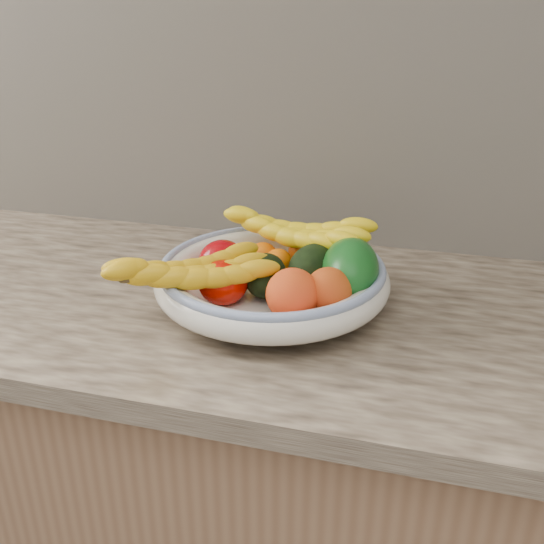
{
  "coord_description": "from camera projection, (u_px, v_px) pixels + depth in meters",
  "views": [
    {
      "loc": [
        0.24,
        0.78,
        1.37
      ],
      "look_at": [
        0.0,
        1.66,
        0.96
      ],
      "focal_mm": 40.0,
      "sensor_mm": 36.0,
      "label": 1
    }
  ],
  "objects": [
    {
      "name": "kitchen_counter",
      "position": [
        275.0,
        490.0,
        1.23
      ],
      "size": [
        2.44,
        0.66,
        1.4
      ],
      "color": "brown",
      "rests_on": "ground"
    },
    {
      "name": "fruit_bowl",
      "position": [
        272.0,
        278.0,
        1.01
      ],
      "size": [
        0.39,
        0.39,
        0.08
      ],
      "color": "silver",
      "rests_on": "kitchen_counter"
    },
    {
      "name": "clementine_back_left",
      "position": [
        263.0,
        256.0,
        1.08
      ],
      "size": [
        0.06,
        0.06,
        0.05
      ],
      "primitive_type": "ellipsoid",
      "rotation": [
        0.0,
        0.0,
        -0.1
      ],
      "color": "orange",
      "rests_on": "fruit_bowl"
    },
    {
      "name": "clementine_back_right",
      "position": [
        303.0,
        252.0,
        1.1
      ],
      "size": [
        0.07,
        0.07,
        0.05
      ],
      "primitive_type": "ellipsoid",
      "rotation": [
        0.0,
        0.0,
        -0.4
      ],
      "color": "#FF6B05",
      "rests_on": "fruit_bowl"
    },
    {
      "name": "clementine_back_mid",
      "position": [
        278.0,
        261.0,
        1.06
      ],
      "size": [
        0.06,
        0.06,
        0.04
      ],
      "primitive_type": "ellipsoid",
      "rotation": [
        0.0,
        0.0,
        -0.2
      ],
      "color": "orange",
      "rests_on": "fruit_bowl"
    },
    {
      "name": "tomato_left",
      "position": [
        223.0,
        261.0,
        1.04
      ],
      "size": [
        0.1,
        0.1,
        0.07
      ],
      "primitive_type": "ellipsoid",
      "rotation": [
        0.0,
        0.0,
        -0.29
      ],
      "color": "#9F0208",
      "rests_on": "fruit_bowl"
    },
    {
      "name": "tomato_near_left",
      "position": [
        223.0,
        283.0,
        0.96
      ],
      "size": [
        0.09,
        0.09,
        0.07
      ],
      "primitive_type": "ellipsoid",
      "rotation": [
        0.0,
        0.0,
        -0.14
      ],
      "color": "#C00B00",
      "rests_on": "fruit_bowl"
    },
    {
      "name": "avocado_center",
      "position": [
        266.0,
        276.0,
        0.98
      ],
      "size": [
        0.08,
        0.11,
        0.07
      ],
      "primitive_type": "ellipsoid",
      "rotation": [
        0.0,
        0.0,
        0.17
      ],
      "color": "black",
      "rests_on": "fruit_bowl"
    },
    {
      "name": "avocado_right",
      "position": [
        313.0,
        268.0,
        1.01
      ],
      "size": [
        0.1,
        0.12,
        0.08
      ],
      "primitive_type": "ellipsoid",
      "rotation": [
        0.0,
        0.0,
        -0.16
      ],
      "color": "black",
      "rests_on": "fruit_bowl"
    },
    {
      "name": "green_mango",
      "position": [
        350.0,
        270.0,
        0.97
      ],
      "size": [
        0.14,
        0.16,
        0.12
      ],
      "primitive_type": "ellipsoid",
      "rotation": [
        0.0,
        0.31,
        0.18
      ],
      "color": "#0E4C15",
      "rests_on": "fruit_bowl"
    },
    {
      "name": "peach_front",
      "position": [
        292.0,
        294.0,
        0.91
      ],
      "size": [
        0.1,
        0.1,
        0.08
      ],
      "primitive_type": "ellipsoid",
      "rotation": [
        0.0,
        0.0,
        0.29
      ],
      "color": "orange",
      "rests_on": "fruit_bowl"
    },
    {
      "name": "peach_right",
      "position": [
        328.0,
        290.0,
        0.92
      ],
      "size": [
        0.09,
        0.09,
        0.07
      ],
      "primitive_type": "ellipsoid",
      "rotation": [
        0.0,
        0.0,
        -0.28
      ],
      "color": "orange",
      "rests_on": "fruit_bowl"
    },
    {
      "name": "banana_bunch_back",
      "position": [
        294.0,
        237.0,
        1.08
      ],
      "size": [
        0.31,
        0.17,
        0.08
      ],
      "primitive_type": null,
      "rotation": [
        0.0,
        0.0,
        -0.2
      ],
      "color": "yellow",
      "rests_on": "fruit_bowl"
    },
    {
      "name": "banana_bunch_front",
      "position": [
        191.0,
        277.0,
        0.93
      ],
      "size": [
        0.29,
        0.26,
        0.08
      ],
      "primitive_type": null,
      "rotation": [
        0.0,
        0.0,
        0.68
      ],
      "color": "yellow",
      "rests_on": "fruit_bowl"
    }
  ]
}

